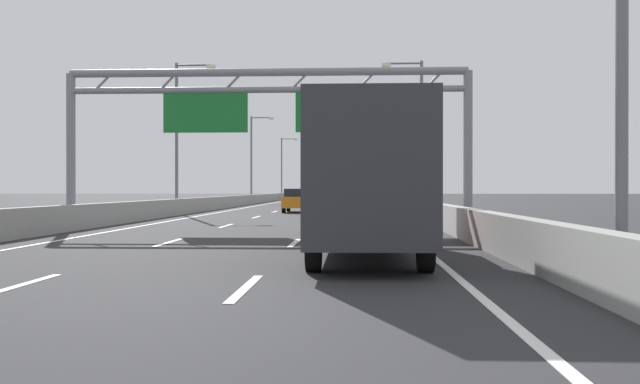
% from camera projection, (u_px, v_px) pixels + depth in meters
% --- Properties ---
extents(ground_plane, '(260.00, 260.00, 0.00)m').
position_uv_depth(ground_plane, '(329.00, 200.00, 98.24)').
color(ground_plane, '#2D2D30').
extents(lane_dash_left_1, '(0.16, 3.00, 0.01)m').
position_uv_depth(lane_dash_left_1, '(17.00, 286.00, 10.93)').
color(lane_dash_left_1, white).
rests_on(lane_dash_left_1, ground_plane).
extents(lane_dash_left_2, '(0.16, 3.00, 0.01)m').
position_uv_depth(lane_dash_left_2, '(169.00, 242.00, 19.92)').
color(lane_dash_left_2, white).
rests_on(lane_dash_left_2, ground_plane).
extents(lane_dash_left_3, '(0.16, 3.00, 0.01)m').
position_uv_depth(lane_dash_left_3, '(226.00, 226.00, 28.91)').
color(lane_dash_left_3, white).
rests_on(lane_dash_left_3, ground_plane).
extents(lane_dash_left_4, '(0.16, 3.00, 0.01)m').
position_uv_depth(lane_dash_left_4, '(256.00, 217.00, 37.90)').
color(lane_dash_left_4, white).
rests_on(lane_dash_left_4, ground_plane).
extents(lane_dash_left_5, '(0.16, 3.00, 0.01)m').
position_uv_depth(lane_dash_left_5, '(275.00, 212.00, 46.89)').
color(lane_dash_left_5, white).
rests_on(lane_dash_left_5, ground_plane).
extents(lane_dash_left_6, '(0.16, 3.00, 0.01)m').
position_uv_depth(lane_dash_left_6, '(287.00, 208.00, 55.88)').
color(lane_dash_left_6, white).
rests_on(lane_dash_left_6, ground_plane).
extents(lane_dash_left_7, '(0.16, 3.00, 0.01)m').
position_uv_depth(lane_dash_left_7, '(297.00, 205.00, 64.87)').
color(lane_dash_left_7, white).
rests_on(lane_dash_left_7, ground_plane).
extents(lane_dash_left_8, '(0.16, 3.00, 0.01)m').
position_uv_depth(lane_dash_left_8, '(303.00, 203.00, 73.86)').
color(lane_dash_left_8, white).
rests_on(lane_dash_left_8, ground_plane).
extents(lane_dash_left_9, '(0.16, 3.00, 0.01)m').
position_uv_depth(lane_dash_left_9, '(309.00, 202.00, 82.85)').
color(lane_dash_left_9, white).
rests_on(lane_dash_left_9, ground_plane).
extents(lane_dash_left_10, '(0.16, 3.00, 0.01)m').
position_uv_depth(lane_dash_left_10, '(313.00, 201.00, 91.84)').
color(lane_dash_left_10, white).
rests_on(lane_dash_left_10, ground_plane).
extents(lane_dash_left_11, '(0.16, 3.00, 0.01)m').
position_uv_depth(lane_dash_left_11, '(317.00, 200.00, 100.83)').
color(lane_dash_left_11, white).
rests_on(lane_dash_left_11, ground_plane).
extents(lane_dash_left_12, '(0.16, 3.00, 0.01)m').
position_uv_depth(lane_dash_left_12, '(320.00, 199.00, 109.82)').
color(lane_dash_left_12, white).
rests_on(lane_dash_left_12, ground_plane).
extents(lane_dash_left_13, '(0.16, 3.00, 0.01)m').
position_uv_depth(lane_dash_left_13, '(322.00, 198.00, 118.81)').
color(lane_dash_left_13, white).
rests_on(lane_dash_left_13, ground_plane).
extents(lane_dash_left_14, '(0.16, 3.00, 0.01)m').
position_uv_depth(lane_dash_left_14, '(324.00, 197.00, 127.80)').
color(lane_dash_left_14, white).
rests_on(lane_dash_left_14, ground_plane).
extents(lane_dash_left_15, '(0.16, 3.00, 0.01)m').
position_uv_depth(lane_dash_left_15, '(326.00, 197.00, 136.79)').
color(lane_dash_left_15, white).
rests_on(lane_dash_left_15, ground_plane).
extents(lane_dash_left_16, '(0.16, 3.00, 0.01)m').
position_uv_depth(lane_dash_left_16, '(328.00, 196.00, 145.78)').
color(lane_dash_left_16, white).
rests_on(lane_dash_left_16, ground_plane).
extents(lane_dash_left_17, '(0.16, 3.00, 0.01)m').
position_uv_depth(lane_dash_left_17, '(329.00, 196.00, 154.77)').
color(lane_dash_left_17, white).
rests_on(lane_dash_left_17, ground_plane).
extents(lane_dash_right_1, '(0.16, 3.00, 0.01)m').
position_uv_depth(lane_dash_right_1, '(246.00, 288.00, 10.76)').
color(lane_dash_right_1, white).
rests_on(lane_dash_right_1, ground_plane).
extents(lane_dash_right_2, '(0.16, 3.00, 0.01)m').
position_uv_depth(lane_dash_right_2, '(295.00, 243.00, 19.75)').
color(lane_dash_right_2, white).
rests_on(lane_dash_right_2, ground_plane).
extents(lane_dash_right_3, '(0.16, 3.00, 0.01)m').
position_uv_depth(lane_dash_right_3, '(313.00, 226.00, 28.74)').
color(lane_dash_right_3, white).
rests_on(lane_dash_right_3, ground_plane).
extents(lane_dash_right_4, '(0.16, 3.00, 0.01)m').
position_uv_depth(lane_dash_right_4, '(323.00, 217.00, 37.73)').
color(lane_dash_right_4, white).
rests_on(lane_dash_right_4, ground_plane).
extents(lane_dash_right_5, '(0.16, 3.00, 0.01)m').
position_uv_depth(lane_dash_right_5, '(328.00, 212.00, 46.72)').
color(lane_dash_right_5, white).
rests_on(lane_dash_right_5, ground_plane).
extents(lane_dash_right_6, '(0.16, 3.00, 0.01)m').
position_uv_depth(lane_dash_right_6, '(332.00, 208.00, 55.71)').
color(lane_dash_right_6, white).
rests_on(lane_dash_right_6, ground_plane).
extents(lane_dash_right_7, '(0.16, 3.00, 0.01)m').
position_uv_depth(lane_dash_right_7, '(335.00, 205.00, 64.70)').
color(lane_dash_right_7, white).
rests_on(lane_dash_right_7, ground_plane).
extents(lane_dash_right_8, '(0.16, 3.00, 0.01)m').
position_uv_depth(lane_dash_right_8, '(337.00, 203.00, 73.69)').
color(lane_dash_right_8, white).
rests_on(lane_dash_right_8, ground_plane).
extents(lane_dash_right_9, '(0.16, 3.00, 0.01)m').
position_uv_depth(lane_dash_right_9, '(339.00, 202.00, 82.68)').
color(lane_dash_right_9, white).
rests_on(lane_dash_right_9, ground_plane).
extents(lane_dash_right_10, '(0.16, 3.00, 0.01)m').
position_uv_depth(lane_dash_right_10, '(341.00, 201.00, 91.67)').
color(lane_dash_right_10, white).
rests_on(lane_dash_right_10, ground_plane).
extents(lane_dash_right_11, '(0.16, 3.00, 0.01)m').
position_uv_depth(lane_dash_right_11, '(342.00, 200.00, 100.66)').
color(lane_dash_right_11, white).
rests_on(lane_dash_right_11, ground_plane).
extents(lane_dash_right_12, '(0.16, 3.00, 0.01)m').
position_uv_depth(lane_dash_right_12, '(343.00, 199.00, 109.65)').
color(lane_dash_right_12, white).
rests_on(lane_dash_right_12, ground_plane).
extents(lane_dash_right_13, '(0.16, 3.00, 0.01)m').
position_uv_depth(lane_dash_right_13, '(343.00, 198.00, 118.64)').
color(lane_dash_right_13, white).
rests_on(lane_dash_right_13, ground_plane).
extents(lane_dash_right_14, '(0.16, 3.00, 0.01)m').
position_uv_depth(lane_dash_right_14, '(344.00, 197.00, 127.62)').
color(lane_dash_right_14, white).
rests_on(lane_dash_right_14, ground_plane).
extents(lane_dash_right_15, '(0.16, 3.00, 0.01)m').
position_uv_depth(lane_dash_right_15, '(345.00, 197.00, 136.61)').
color(lane_dash_right_15, white).
rests_on(lane_dash_right_15, ground_plane).
extents(lane_dash_right_16, '(0.16, 3.00, 0.01)m').
position_uv_depth(lane_dash_right_16, '(345.00, 196.00, 145.60)').
color(lane_dash_right_16, white).
rests_on(lane_dash_right_16, ground_plane).
extents(lane_dash_right_17, '(0.16, 3.00, 0.01)m').
position_uv_depth(lane_dash_right_17, '(346.00, 196.00, 154.59)').
color(lane_dash_right_17, white).
rests_on(lane_dash_right_17, ground_plane).
extents(edge_line_left, '(0.16, 176.00, 0.01)m').
position_uv_depth(edge_line_left, '(283.00, 201.00, 86.51)').
color(edge_line_left, white).
rests_on(edge_line_left, ground_plane).
extents(edge_line_right, '(0.16, 176.00, 0.01)m').
position_uv_depth(edge_line_right, '(368.00, 201.00, 86.01)').
color(edge_line_right, white).
rests_on(edge_line_right, ground_plane).
extents(barrier_left, '(0.45, 220.00, 0.95)m').
position_uv_depth(barrier_left, '(287.00, 196.00, 108.56)').
color(barrier_left, '#9E9E99').
rests_on(barrier_left, ground_plane).
extents(barrier_right, '(0.45, 220.00, 0.95)m').
position_uv_depth(barrier_right, '(376.00, 196.00, 107.90)').
color(barrier_right, '#9E9E99').
rests_on(barrier_right, ground_plane).
extents(sign_gantry, '(16.32, 0.36, 6.36)m').
position_uv_depth(sign_gantry, '(268.00, 107.00, 27.93)').
color(sign_gantry, gray).
rests_on(sign_gantry, ground_plane).
extents(streetlamp_left_mid, '(2.58, 0.28, 9.50)m').
position_uv_depth(streetlamp_left_mid, '(180.00, 128.00, 44.15)').
color(streetlamp_left_mid, slate).
rests_on(streetlamp_left_mid, ground_plane).
extents(streetlamp_right_mid, '(2.58, 0.28, 9.50)m').
position_uv_depth(streetlamp_right_mid, '(418.00, 127.00, 43.44)').
color(streetlamp_right_mid, slate).
rests_on(streetlamp_right_mid, ground_plane).
extents(streetlamp_left_far, '(2.58, 0.28, 9.50)m').
position_uv_depth(streetlamp_left_far, '(253.00, 154.00, 76.54)').
color(streetlamp_left_far, slate).
rests_on(streetlamp_left_far, ground_plane).
extents(streetlamp_right_far, '(2.58, 0.28, 9.50)m').
position_uv_depth(streetlamp_right_far, '(390.00, 153.00, 75.83)').
color(streetlamp_right_far, slate).
rests_on(streetlamp_right_far, ground_plane).
extents(streetlamp_left_distant, '(2.58, 0.28, 9.50)m').
position_uv_depth(streetlamp_left_distant, '(283.00, 164.00, 108.93)').
color(streetlamp_left_distant, slate).
rests_on(streetlamp_left_distant, ground_plane).
extents(streetlamp_right_distant, '(2.58, 0.28, 9.50)m').
position_uv_depth(streetlamp_right_distant, '(379.00, 164.00, 108.22)').
color(streetlamp_right_distant, slate).
rests_on(streetlamp_right_distant, ground_plane).
extents(green_car, '(1.88, 4.52, 1.55)m').
position_uv_depth(green_car, '(333.00, 193.00, 119.39)').
color(green_car, '#1E7A38').
rests_on(green_car, ground_plane).
extents(orange_car, '(1.83, 4.36, 1.55)m').
position_uv_depth(orange_car, '(298.00, 200.00, 46.04)').
color(orange_car, orange).
rests_on(orange_car, ground_plane).
extents(red_car, '(1.79, 4.21, 1.53)m').
position_uv_depth(red_car, '(309.00, 194.00, 111.82)').
color(red_car, red).
rests_on(red_car, ground_plane).
extents(black_car, '(1.85, 4.27, 1.49)m').
position_uv_depth(black_car, '(354.00, 194.00, 99.60)').
color(black_car, black).
rests_on(black_car, ground_plane).
extents(yellow_car, '(1.90, 4.25, 1.41)m').
position_uv_depth(yellow_car, '(354.00, 194.00, 114.96)').
color(yellow_car, yellow).
rests_on(yellow_car, ground_plane).
extents(box_truck, '(2.33, 8.54, 3.27)m').
position_uv_depth(box_truck, '(367.00, 179.00, 15.44)').
color(box_truck, '#B21E19').
rests_on(box_truck, ground_plane).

